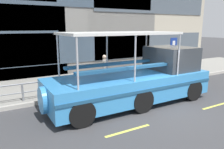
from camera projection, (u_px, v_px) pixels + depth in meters
The scene contains 9 objects.
ground_plane at pixel (160, 108), 9.36m from camera, with size 120.00×120.00×0.00m, color #3D3D3F.
sidewalk at pixel (102, 79), 14.08m from camera, with size 32.00×4.80×0.18m, color gray.
curb_edge at pixel (122, 89), 11.97m from camera, with size 32.00×0.18×0.18m, color #B2ADA3.
lane_centreline at pixel (178, 116), 8.48m from camera, with size 25.80×0.12×0.01m.
curb_guardrail at pixel (102, 78), 11.58m from camera, with size 12.22×0.09×0.84m.
parking_sign at pixel (173, 50), 14.55m from camera, with size 0.60×0.12×2.59m.
duck_tour_boat at pixel (140, 79), 10.04m from camera, with size 9.56×2.67×3.27m.
pedestrian_near_bow at pixel (146, 61), 14.53m from camera, with size 0.29×0.48×1.74m.
pedestrian_mid_left at pixel (105, 66), 12.55m from camera, with size 0.32×0.44×1.72m.
Camera 1 is at (-6.23, -6.58, 3.48)m, focal length 34.20 mm.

